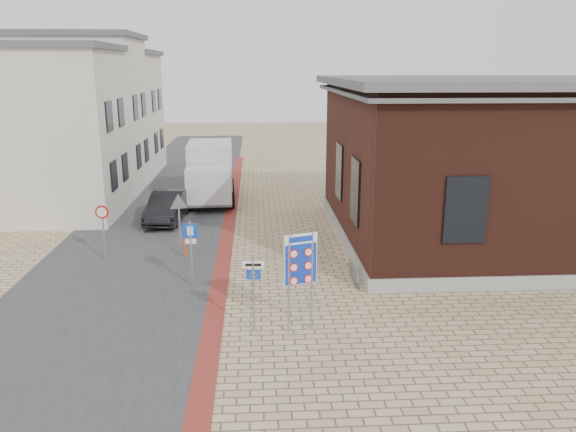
{
  "coord_description": "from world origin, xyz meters",
  "views": [
    {
      "loc": [
        -0.69,
        -16.03,
        7.23
      ],
      "look_at": [
        0.41,
        2.81,
        2.2
      ],
      "focal_mm": 35.0,
      "sensor_mm": 36.0,
      "label": 1
    }
  ],
  "objects_px": {
    "sedan": "(168,207)",
    "essen_sign": "(254,283)",
    "border_sign": "(301,262)",
    "bollard": "(185,245)",
    "box_truck": "(210,172)",
    "parking_sign": "(191,243)"
  },
  "relations": [
    {
      "from": "border_sign",
      "to": "bollard",
      "type": "distance_m",
      "value": 7.79
    },
    {
      "from": "sedan",
      "to": "essen_sign",
      "type": "height_order",
      "value": "essen_sign"
    },
    {
      "from": "sedan",
      "to": "essen_sign",
      "type": "relative_size",
      "value": 1.92
    },
    {
      "from": "sedan",
      "to": "bollard",
      "type": "xyz_separation_m",
      "value": [
        1.47,
        -5.5,
        -0.2
      ]
    },
    {
      "from": "sedan",
      "to": "essen_sign",
      "type": "xyz_separation_m",
      "value": [
        4.17,
        -12.0,
        0.75
      ]
    },
    {
      "from": "essen_sign",
      "to": "sedan",
      "type": "bearing_deg",
      "value": 113.02
    },
    {
      "from": "border_sign",
      "to": "box_truck",
      "type": "bearing_deg",
      "value": 84.68
    },
    {
      "from": "border_sign",
      "to": "bollard",
      "type": "relative_size",
      "value": 2.79
    },
    {
      "from": "bollard",
      "to": "border_sign",
      "type": "bearing_deg",
      "value": -58.39
    },
    {
      "from": "box_truck",
      "to": "bollard",
      "type": "bearing_deg",
      "value": -94.37
    },
    {
      "from": "essen_sign",
      "to": "box_truck",
      "type": "bearing_deg",
      "value": 102.32
    },
    {
      "from": "box_truck",
      "to": "essen_sign",
      "type": "distance_m",
      "value": 16.39
    },
    {
      "from": "box_truck",
      "to": "border_sign",
      "type": "height_order",
      "value": "box_truck"
    },
    {
      "from": "box_truck",
      "to": "bollard",
      "type": "height_order",
      "value": "box_truck"
    },
    {
      "from": "essen_sign",
      "to": "parking_sign",
      "type": "xyz_separation_m",
      "value": [
        -2.1,
        3.5,
        0.08
      ]
    },
    {
      "from": "parking_sign",
      "to": "bollard",
      "type": "relative_size",
      "value": 2.23
    },
    {
      "from": "border_sign",
      "to": "bollard",
      "type": "height_order",
      "value": "border_sign"
    },
    {
      "from": "essen_sign",
      "to": "bollard",
      "type": "height_order",
      "value": "essen_sign"
    },
    {
      "from": "essen_sign",
      "to": "bollard",
      "type": "xyz_separation_m",
      "value": [
        -2.7,
        6.5,
        -0.95
      ]
    },
    {
      "from": "parking_sign",
      "to": "box_truck",
      "type": "bearing_deg",
      "value": 90.16
    },
    {
      "from": "sedan",
      "to": "parking_sign",
      "type": "distance_m",
      "value": 8.79
    },
    {
      "from": "sedan",
      "to": "border_sign",
      "type": "distance_m",
      "value": 13.26
    }
  ]
}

